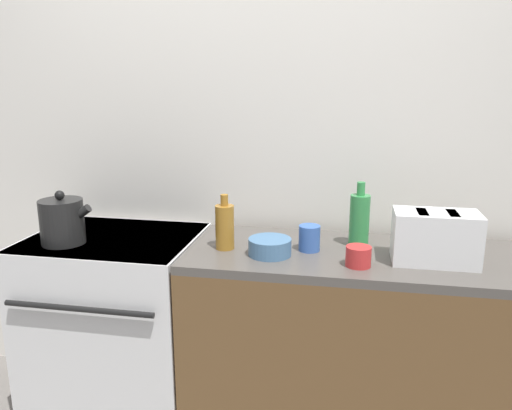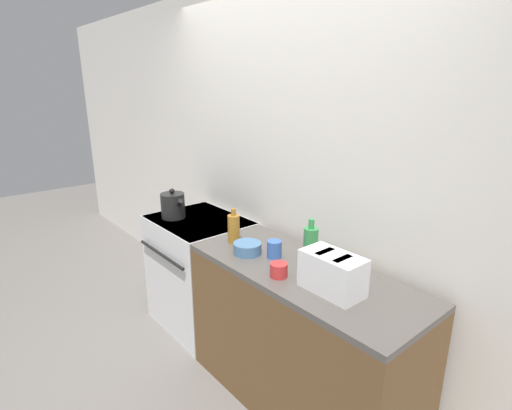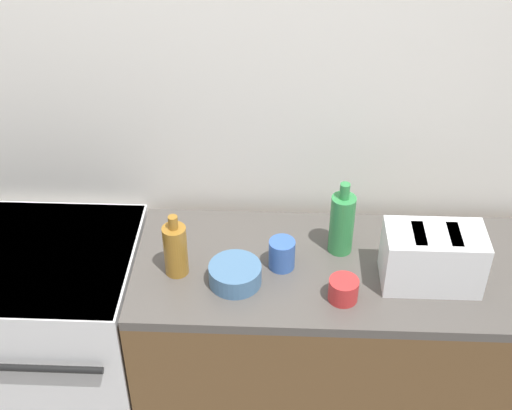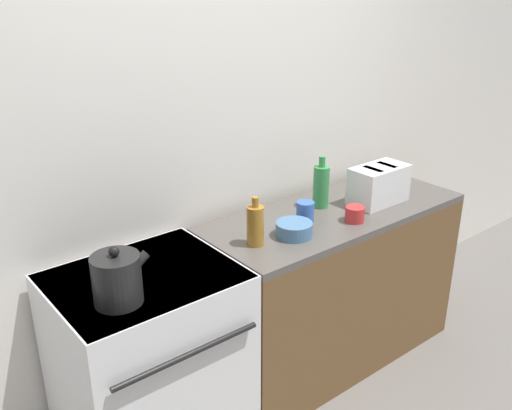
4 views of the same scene
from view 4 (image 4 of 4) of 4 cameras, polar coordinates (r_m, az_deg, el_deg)
name	(u,v)px [view 4 (image 4 of 4)]	position (r m, az deg, el deg)	size (l,w,h in m)	color
wall_back	(210,138)	(2.82, -4.62, 6.71)	(8.00, 0.05, 2.60)	silver
stove	(151,363)	(2.64, -10.50, -15.29)	(0.75, 0.65, 0.90)	silver
counter_block	(331,285)	(3.20, 7.51, -7.97)	(1.46, 0.58, 0.90)	brown
kettle	(117,279)	(2.19, -13.70, -7.20)	(0.23, 0.18, 0.23)	black
toaster	(379,184)	(3.11, 12.17, 2.02)	(0.32, 0.18, 0.20)	white
bottle_amber	(255,225)	(2.57, -0.07, -2.01)	(0.08, 0.08, 0.23)	#9E6B23
bottle_green	(321,186)	(3.00, 6.52, 1.92)	(0.08, 0.08, 0.28)	#338C47
cup_red	(355,214)	(2.87, 9.84, -0.90)	(0.10, 0.10, 0.08)	red
cup_blue	(305,212)	(2.82, 4.94, -0.71)	(0.09, 0.09, 0.11)	#3860B2
bowl	(294,229)	(2.68, 3.82, -2.44)	(0.17, 0.17, 0.07)	teal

